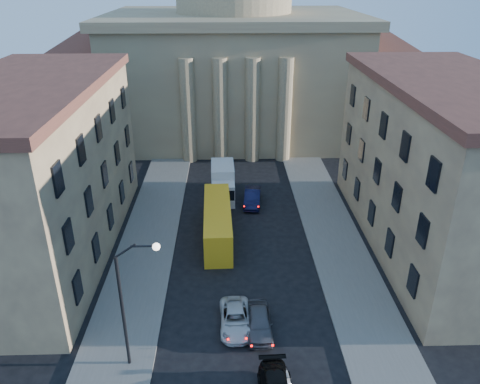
# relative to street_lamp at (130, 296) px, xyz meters

# --- Properties ---
(sidewalk_left) EXTENTS (5.00, 60.00, 0.15)m
(sidewalk_left) POSITION_rel_street_lamp_xyz_m (-1.53, 10.00, -5.21)
(sidewalk_left) COLOR #605E58
(sidewalk_left) RESTS_ON ground
(sidewalk_right) EXTENTS (5.00, 60.00, 0.15)m
(sidewalk_right) POSITION_rel_street_lamp_xyz_m (15.47, 10.00, -5.21)
(sidewalk_right) COLOR #605E58
(sidewalk_right) RESTS_ON ground
(church) EXTENTS (68.02, 28.76, 36.60)m
(church) POSITION_rel_street_lamp_xyz_m (6.97, 47.47, 6.59)
(church) COLOR #8C7356
(church) RESTS_ON ground
(building_left) EXTENTS (11.60, 26.60, 14.70)m
(building_left) POSITION_rel_street_lamp_xyz_m (-10.03, 14.00, 2.14)
(building_left) COLOR tan
(building_left) RESTS_ON ground
(building_right) EXTENTS (11.60, 26.60, 14.70)m
(building_right) POSITION_rel_street_lamp_xyz_m (23.97, 14.00, 2.14)
(building_right) COLOR tan
(building_right) RESTS_ON ground
(street_lamp) EXTENTS (2.62, 0.44, 8.83)m
(street_lamp) POSITION_rel_street_lamp_xyz_m (0.00, 0.00, 0.00)
(street_lamp) COLOR black
(street_lamp) RESTS_ON ground
(car_left_mid) EXTENTS (2.24, 4.63, 1.27)m
(car_left_mid) POSITION_rel_street_lamp_xyz_m (6.16, 3.28, -4.65)
(car_left_mid) COLOR silver
(car_left_mid) RESTS_ON ground
(car_right_far) EXTENTS (1.73, 4.28, 1.46)m
(car_right_far) POSITION_rel_street_lamp_xyz_m (7.77, 2.83, -4.56)
(car_right_far) COLOR #4B4A4F
(car_right_far) RESTS_ON ground
(car_right_distant) EXTENTS (2.06, 4.82, 1.54)m
(car_right_distant) POSITION_rel_street_lamp_xyz_m (8.33, 21.98, -4.51)
(car_right_distant) COLOR black
(car_right_distant) RESTS_ON ground
(city_bus) EXTENTS (2.73, 10.62, 2.97)m
(city_bus) POSITION_rel_street_lamp_xyz_m (4.79, 15.46, -3.69)
(city_bus) COLOR yellow
(city_bus) RESTS_ON ground
(box_truck) EXTENTS (2.55, 6.18, 3.36)m
(box_truck) POSITION_rel_street_lamp_xyz_m (5.25, 24.01, -3.69)
(box_truck) COLOR silver
(box_truck) RESTS_ON ground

